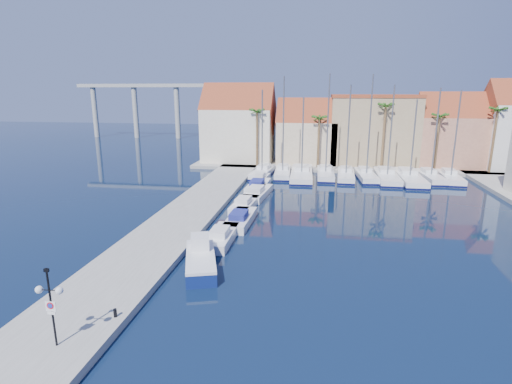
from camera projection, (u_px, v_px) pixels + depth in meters
ground at (248, 293)px, 25.55m from camera, size 260.00×260.00×0.00m
quay_west at (183, 218)px, 39.78m from camera, size 6.00×77.00×0.50m
shore_north at (352, 163)px, 69.93m from camera, size 54.00×16.00×0.50m
lamp_post at (50, 296)px, 18.82m from camera, size 1.39×0.42×4.09m
bollard at (115, 313)px, 21.87m from camera, size 0.19×0.19×0.47m
fishing_boat at (201, 259)px, 29.01m from camera, size 3.80×6.46×2.15m
motorboat_west_0 at (221, 236)px, 34.03m from camera, size 1.95×6.09×1.40m
motorboat_west_1 at (240, 219)px, 38.68m from camera, size 2.31×6.68×1.40m
motorboat_west_2 at (245, 204)px, 43.78m from camera, size 2.48×6.47×1.40m
motorboat_west_3 at (257, 193)px, 48.70m from camera, size 3.05×7.48×1.40m
motorboat_west_4 at (258, 186)px, 52.37m from camera, size 2.54×7.21×1.40m
motorboat_west_5 at (261, 178)px, 56.62m from camera, size 2.12×5.36×1.40m
sailboat_0 at (263, 172)px, 60.75m from camera, size 3.14×9.15×12.74m
sailboat_1 at (283, 172)px, 60.53m from camera, size 2.75×8.76×14.64m
sailboat_2 at (302, 174)px, 59.54m from camera, size 3.53×12.06×11.68m
sailboat_3 at (325, 173)px, 59.72m from camera, size 2.60×9.29×14.96m
sailboat_4 at (346, 175)px, 58.68m from camera, size 2.83×9.21×13.42m
sailboat_5 at (366, 175)px, 58.44m from camera, size 3.02×9.17×14.83m
sailboat_6 at (387, 176)px, 57.91m from camera, size 3.15×11.06×13.42m
sailboat_7 at (409, 177)px, 57.20m from camera, size 3.11×11.72×11.47m
sailboat_8 at (430, 176)px, 57.52m from camera, size 2.90×8.80×13.00m
sailboat_9 at (450, 177)px, 57.05m from camera, size 2.82×8.93×12.73m
building_0 at (239, 126)px, 70.46m from camera, size 12.30×9.00×13.50m
building_1 at (307, 134)px, 68.94m from camera, size 10.30×8.00×11.00m
building_2 at (372, 129)px, 67.99m from camera, size 14.20×10.20×11.50m
building_3 at (448, 133)px, 65.31m from camera, size 10.30×8.00×12.00m
building_4 at (512, 128)px, 62.72m from camera, size 8.30×8.00×14.00m
palm_0 at (257, 113)px, 64.44m from camera, size 2.60×2.60×10.15m
palm_1 at (319, 120)px, 63.15m from camera, size 2.60×2.60×9.15m
palm_2 at (386, 108)px, 61.17m from camera, size 2.60×2.60×11.15m
palm_3 at (440, 118)px, 60.31m from camera, size 2.60×2.60×9.65m
palm_4 at (498, 112)px, 58.86m from camera, size 2.60×2.60×10.65m
viaduct at (159, 100)px, 107.47m from camera, size 48.00×2.20×14.45m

